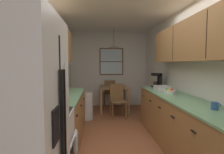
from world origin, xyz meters
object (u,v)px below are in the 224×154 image
(microwave_over_range, at_px, (28,46))
(coffee_maker, at_px, (158,80))
(dining_chair_near, at_px, (117,99))
(dining_chair_far, at_px, (109,92))
(mug_by_coffeemaker, at_px, (215,106))
(dish_rack, at_px, (162,88))
(trash_bin, at_px, (86,106))
(stove_range, at_px, (42,153))
(dining_table, at_px, (114,90))
(fruit_bowl, at_px, (170,92))
(storage_canister, at_px, (52,99))
(refrigerator, at_px, (13,144))

(microwave_over_range, distance_m, coffee_maker, 3.16)
(dining_chair_near, xyz_separation_m, dining_chair_far, (-0.14, 1.30, 0.00))
(mug_by_coffeemaker, bearing_deg, dish_rack, 93.34)
(dining_chair_near, distance_m, trash_bin, 0.87)
(dining_chair_far, bearing_deg, trash_bin, -116.12)
(stove_range, xyz_separation_m, dining_table, (1.10, 3.50, 0.16))
(trash_bin, relative_size, fruit_bowl, 3.01)
(dining_chair_near, xyz_separation_m, trash_bin, (-0.85, -0.14, -0.15))
(microwave_over_range, height_order, coffee_maker, microwave_over_range)
(dining_chair_far, relative_size, dish_rack, 2.65)
(storage_canister, distance_m, fruit_bowl, 2.13)
(stove_range, xyz_separation_m, dish_rack, (1.95, 1.63, 0.48))
(dining_chair_far, bearing_deg, microwave_over_range, -105.04)
(dining_chair_near, relative_size, trash_bin, 1.30)
(refrigerator, xyz_separation_m, storage_canister, (-0.03, 1.16, 0.09))
(refrigerator, relative_size, mug_by_coffeemaker, 14.33)
(stove_range, bearing_deg, refrigerator, -87.81)
(storage_canister, height_order, dish_rack, storage_canister)
(dining_chair_near, distance_m, storage_canister, 2.69)
(dining_chair_near, relative_size, dining_chair_far, 1.00)
(coffee_maker, bearing_deg, dish_rack, -100.03)
(mug_by_coffeemaker, bearing_deg, storage_canister, 169.57)
(stove_range, bearing_deg, dining_table, 72.60)
(microwave_over_range, distance_m, dining_table, 3.83)
(stove_range, bearing_deg, dining_chair_near, 68.17)
(coffee_maker, height_order, dish_rack, coffee_maker)
(dining_chair_far, distance_m, fruit_bowl, 3.06)
(dining_chair_far, xyz_separation_m, coffee_maker, (1.05, -1.92, 0.57))
(dining_table, xyz_separation_m, trash_bin, (-0.80, -0.79, -0.29))
(fruit_bowl, height_order, dish_rack, dish_rack)
(stove_range, bearing_deg, mug_by_coffeemaker, 2.35)
(storage_canister, bearing_deg, coffee_maker, 40.64)
(dining_chair_far, bearing_deg, mug_by_coffeemaker, -75.65)
(fruit_bowl, bearing_deg, coffee_maker, 84.33)
(stove_range, height_order, dining_table, stove_range)
(storage_canister, xyz_separation_m, mug_by_coffeemaker, (2.05, -0.38, -0.04))
(mug_by_coffeemaker, xyz_separation_m, fruit_bowl, (-0.08, 1.19, -0.01))
(refrigerator, bearing_deg, dish_rack, 50.45)
(dining_table, xyz_separation_m, coffee_maker, (0.96, -1.27, 0.44))
(dish_rack, bearing_deg, trash_bin, 146.99)
(trash_bin, bearing_deg, stove_range, -96.21)
(dining_chair_near, bearing_deg, dining_chair_far, 96.08)
(stove_range, relative_size, coffee_maker, 3.28)
(refrigerator, distance_m, dining_table, 4.33)
(microwave_over_range, xyz_separation_m, trash_bin, (0.41, 2.71, -1.29))
(mug_by_coffeemaker, bearing_deg, stove_range, -177.65)
(microwave_over_range, xyz_separation_m, mug_by_coffeemaker, (2.15, 0.08, -0.69))
(dish_rack, bearing_deg, dining_table, 114.62)
(storage_canister, bearing_deg, dining_chair_near, 64.35)
(microwave_over_range, relative_size, dish_rack, 1.85)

